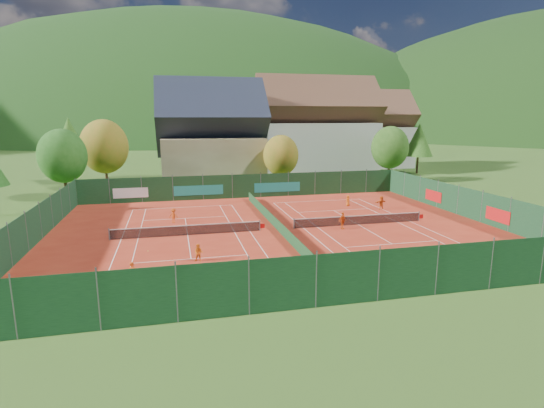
{
  "coord_description": "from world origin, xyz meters",
  "views": [
    {
      "loc": [
        -9.0,
        -36.19,
        10.12
      ],
      "look_at": [
        0.0,
        2.0,
        2.0
      ],
      "focal_mm": 28.0,
      "sensor_mm": 36.0,
      "label": 1
    }
  ],
  "objects": [
    {
      "name": "player_left_mid",
      "position": [
        -7.49,
        -7.05,
        0.65
      ],
      "size": [
        0.74,
        0.64,
        1.29
      ],
      "primitive_type": "imported",
      "rotation": [
        0.0,
        0.0,
        -0.27
      ],
      "color": "orange",
      "rests_on": "ground"
    },
    {
      "name": "player_left_far",
      "position": [
        -9.12,
        4.8,
        0.71
      ],
      "size": [
        1.06,
        0.89,
        1.43
      ],
      "primitive_type": "imported",
      "rotation": [
        0.0,
        0.0,
        2.67
      ],
      "color": "#D14712",
      "rests_on": "ground"
    },
    {
      "name": "court_divider",
      "position": [
        0.0,
        0.0,
        0.5
      ],
      "size": [
        0.03,
        28.8,
        1.0
      ],
      "color": "#153A1C",
      "rests_on": "ground"
    },
    {
      "name": "tennis_net_right",
      "position": [
        8.15,
        0.0,
        0.51
      ],
      "size": [
        13.3,
        0.1,
        1.02
      ],
      "color": "#59595B",
      "rests_on": "ground"
    },
    {
      "name": "clay_pad",
      "position": [
        0.0,
        0.0,
        0.01
      ],
      "size": [
        40.0,
        32.0,
        0.01
      ],
      "primitive_type": "cube",
      "color": "#A42A18",
      "rests_on": "ground"
    },
    {
      "name": "ground",
      "position": [
        0.0,
        0.0,
        -0.02
      ],
      "size": [
        600.0,
        600.0,
        0.0
      ],
      "primitive_type": "plane",
      "color": "#2E5319",
      "rests_on": "ground"
    },
    {
      "name": "loose_ball_2",
      "position": [
        0.22,
        3.67,
        0.03
      ],
      "size": [
        0.07,
        0.07,
        0.07
      ],
      "primitive_type": "sphere",
      "color": "#CCD833",
      "rests_on": "ground"
    },
    {
      "name": "tree_east_back",
      "position": [
        26.0,
        40.0,
        6.74
      ],
      "size": [
        7.15,
        7.15,
        10.86
      ],
      "color": "#482E1A",
      "rests_on": "ground"
    },
    {
      "name": "player_right_far_b",
      "position": [
        13.34,
        5.8,
        0.76
      ],
      "size": [
        1.48,
        0.76,
        1.52
      ],
      "primitive_type": "imported",
      "rotation": [
        0.0,
        0.0,
        3.37
      ],
      "color": "#D24E12",
      "rests_on": "ground"
    },
    {
      "name": "tree_east_mid",
      "position": [
        34.0,
        32.0,
        6.06
      ],
      "size": [
        5.04,
        5.04,
        9.0
      ],
      "color": "#422D17",
      "rests_on": "ground"
    },
    {
      "name": "tennis_net_left",
      "position": [
        -7.85,
        0.0,
        0.51
      ],
      "size": [
        13.3,
        0.1,
        1.02
      ],
      "color": "#59595B",
      "rests_on": "ground"
    },
    {
      "name": "tree_east_front",
      "position": [
        24.0,
        24.0,
        5.39
      ],
      "size": [
        5.72,
        5.72,
        8.69
      ],
      "color": "#473019",
      "rests_on": "ground"
    },
    {
      "name": "tree_center",
      "position": [
        6.0,
        22.0,
        4.72
      ],
      "size": [
        5.01,
        5.01,
        7.6
      ],
      "color": "#4D2E1B",
      "rests_on": "ground"
    },
    {
      "name": "player_left_near",
      "position": [
        -11.64,
        -10.85,
        0.79
      ],
      "size": [
        0.59,
        0.4,
        1.58
      ],
      "primitive_type": "imported",
      "rotation": [
        0.0,
        0.0,
        0.03
      ],
      "color": "#CF4712",
      "rests_on": "ground"
    },
    {
      "name": "fence_north",
      "position": [
        -0.46,
        15.99,
        1.47
      ],
      "size": [
        40.0,
        0.1,
        3.0
      ],
      "color": "#153A1C",
      "rests_on": "ground"
    },
    {
      "name": "tree_west_front",
      "position": [
        -22.0,
        20.0,
        5.39
      ],
      "size": [
        5.72,
        5.72,
        8.69
      ],
      "color": "#422F17",
      "rests_on": "ground"
    },
    {
      "name": "fence_east",
      "position": [
        20.0,
        0.05,
        1.48
      ],
      "size": [
        0.09,
        32.0,
        3.0
      ],
      "color": "#13361D",
      "rests_on": "ground"
    },
    {
      "name": "hotel_block_b",
      "position": [
        30.0,
        44.0,
        6.62
      ],
      "size": [
        17.28,
        10.0,
        15.5
      ],
      "color": "silver",
      "rests_on": "ground"
    },
    {
      "name": "fence_west",
      "position": [
        -20.0,
        0.0,
        1.5
      ],
      "size": [
        0.04,
        32.0,
        3.0
      ],
      "color": "#153C22",
      "rests_on": "ground"
    },
    {
      "name": "loose_ball_1",
      "position": [
        5.04,
        -12.73,
        0.03
      ],
      "size": [
        0.07,
        0.07,
        0.07
      ],
      "primitive_type": "sphere",
      "color": "#CCD833",
      "rests_on": "ground"
    },
    {
      "name": "player_right_near",
      "position": [
        5.9,
        -1.08,
        0.78
      ],
      "size": [
        0.99,
        0.77,
        1.57
      ],
      "primitive_type": "imported",
      "rotation": [
        0.0,
        0.0,
        0.49
      ],
      "color": "#D95113",
      "rests_on": "ground"
    },
    {
      "name": "loose_ball_0",
      "position": [
        -11.14,
        -3.84,
        0.03
      ],
      "size": [
        0.07,
        0.07,
        0.07
      ],
      "primitive_type": "sphere",
      "color": "#CCD833",
      "rests_on": "ground"
    },
    {
      "name": "court_markings_left",
      "position": [
        -8.0,
        0.0,
        0.01
      ],
      "size": [
        11.03,
        23.83,
        0.0
      ],
      "color": "white",
      "rests_on": "ground"
    },
    {
      "name": "ball_hopper",
      "position": [
        10.65,
        -12.16,
        0.56
      ],
      "size": [
        0.34,
        0.34,
        0.8
      ],
      "color": "slate",
      "rests_on": "ground"
    },
    {
      "name": "court_markings_right",
      "position": [
        8.0,
        0.0,
        0.01
      ],
      "size": [
        11.03,
        23.83,
        0.0
      ],
      "color": "white",
      "rests_on": "ground"
    },
    {
      "name": "mountain_backdrop",
      "position": [
        28.54,
        233.48,
        -39.64
      ],
      "size": [
        820.0,
        530.0,
        242.0
      ],
      "color": "black",
      "rests_on": "ground"
    },
    {
      "name": "tree_west_back",
      "position": [
        -24.0,
        34.0,
        6.74
      ],
      "size": [
        5.6,
        5.6,
        10.0
      ],
      "color": "#4B321A",
      "rests_on": "ground"
    },
    {
      "name": "hotel_block_a",
      "position": [
        16.0,
        36.0,
        7.38
      ],
      "size": [
        21.6,
        11.0,
        17.25
      ],
      "color": "silver",
      "rests_on": "ground"
    },
    {
      "name": "tree_west_mid",
      "position": [
        -18.0,
        26.0,
        6.07
      ],
      "size": [
        6.44,
        6.44,
        9.78
      ],
      "color": "#4B2C1A",
      "rests_on": "ground"
    },
    {
      "name": "fence_south",
      "position": [
        0.0,
        -16.0,
        1.5
      ],
      "size": [
        40.0,
        0.04,
        3.0
      ],
      "color": "#14381D",
      "rests_on": "ground"
    },
    {
      "name": "player_right_far_a",
      "position": [
        10.47,
        8.33,
        0.64
      ],
      "size": [
        0.74,
        0.65,
        1.28
      ],
      "primitive_type": "imported",
      "rotation": [
        0.0,
        0.0,
        3.61
      ],
      "color": "#DD5C13",
      "rests_on": "ground"
    },
    {
      "name": "chalet",
      "position": [
        -3.0,
        30.0,
        6.62
      ],
      "size": [
        16.2,
        12.0,
        16.0
      ],
      "color": "tan",
      "rests_on": "ground"
    }
  ]
}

